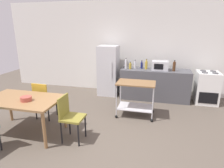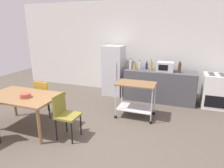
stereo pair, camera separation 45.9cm
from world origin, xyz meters
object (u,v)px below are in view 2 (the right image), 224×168
Objects in this scene: dining_table at (23,99)px; bottle_soy_sauce at (140,65)px; stove_oven at (214,91)px; bottle_sparkling_water at (180,68)px; chair_olive at (65,113)px; kitchen_cart at (136,94)px; fruit_bowl at (25,96)px; refrigerator at (114,70)px; bottle_sesame_oil at (147,66)px; bottle_olive_oil at (151,66)px; bottle_hot_sauce at (130,64)px; chair_mustard at (45,95)px; microwave at (165,67)px; bottle_soda at (135,66)px.

dining_table is 5.84× the size of bottle_soy_sauce.
dining_table is 1.63× the size of stove_oven.
chair_olive is at bearing -127.46° from bottle_sparkling_water.
fruit_bowl is (-1.93, -1.42, 0.22)m from kitchen_cart.
chair_olive is 0.57× the size of refrigerator.
kitchen_cart is (1.04, -1.39, -0.20)m from refrigerator.
bottle_olive_oil is (0.14, -0.05, 0.02)m from bottle_sesame_oil.
refrigerator is 1.70× the size of kitchen_cart.
bottle_sparkling_water is at bearing 40.63° from dining_table.
kitchen_cart is at bearing 32.78° from dining_table.
bottle_hot_sauce is (-2.32, -0.07, 0.58)m from stove_oven.
kitchen_cart is at bearing -37.70° from chair_olive.
chair_mustard is at bearing -116.31° from refrigerator.
kitchen_cart is at bearing -81.40° from bottle_soy_sauce.
refrigerator is at bearing 126.85° from kitchen_cart.
bottle_sparkling_water reaches higher than bottle_sesame_oil.
refrigerator is at bearing 175.01° from bottle_soy_sauce.
stove_oven is (3.92, 1.98, -0.07)m from chair_mustard.
microwave is 1.50× the size of bottle_sparkling_water.
bottle_soy_sauce is (-0.20, 1.32, 0.43)m from kitchen_cart.
kitchen_cart is 1.60m from bottle_sparkling_water.
dining_table is at bearing -110.82° from refrigerator.
chair_olive is 4.25× the size of fruit_bowl.
chair_mustard is 3.57m from bottle_sparkling_water.
fruit_bowl is at bearing -126.96° from bottle_olive_oil.
bottle_soy_sauce is 0.84× the size of bottle_sparkling_water.
bottle_soy_sauce is (0.26, 0.08, -0.03)m from bottle_hot_sauce.
bottle_soy_sauce reaches higher than stove_oven.
fruit_bowl is (-0.89, -2.82, 0.02)m from refrigerator.
dining_table is at bearing -124.23° from bottle_soda.
chair_mustard reaches higher than dining_table.
chair_olive is at bearing -111.38° from bottle_sesame_oil.
bottle_hot_sauce is (1.62, 2.58, 0.36)m from dining_table.
bottle_sesame_oil is (1.07, 2.73, 0.48)m from chair_olive.
fruit_bowl is (-0.86, -0.06, 0.27)m from chair_olive.
bottle_hot_sauce reaches higher than bottle_sparkling_water.
microwave is (0.99, 0.05, -0.00)m from bottle_hot_sauce.
bottle_soy_sauce is 1.23× the size of fruit_bowl.
fruit_bowl is at bearing -136.97° from bottle_sparkling_water.
microwave is at bearing -4.10° from bottle_olive_oil.
microwave reaches higher than bottle_soy_sauce.
bottle_sesame_oil is at bearing 90.17° from kitchen_cart.
bottle_sesame_oil is (1.04, -0.03, 0.22)m from refrigerator.
kitchen_cart is at bearing -126.63° from bottle_sparkling_water.
stove_oven is 2.39m from bottle_hot_sauce.
fruit_bowl is at bearing -132.20° from microwave.
chair_mustard is 3.66× the size of bottle_sesame_oil.
bottle_sesame_oil is at bearing -20.89° from chair_olive.
bottle_sparkling_water is at bearing 43.03° from fruit_bowl.
refrigerator is at bearing 69.18° from dining_table.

